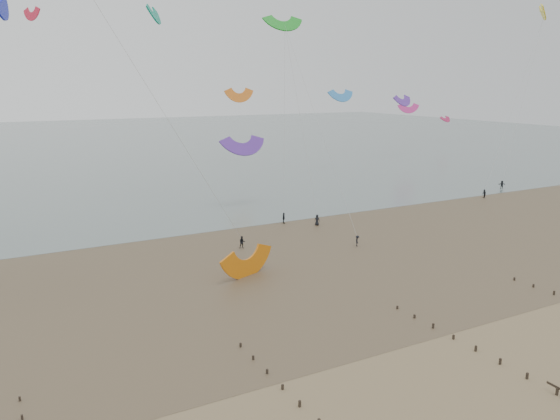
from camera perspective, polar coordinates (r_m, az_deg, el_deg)
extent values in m
plane|color=brown|center=(49.14, 17.81, -15.60)|extent=(500.00, 500.00, 0.00)
plane|color=#475654|center=(232.57, -20.30, 6.57)|extent=(500.00, 500.00, 0.00)
plane|color=#473A28|center=(75.38, -1.59, -4.75)|extent=(500.00, 500.00, 0.00)
ellipsoid|color=slate|center=(57.89, -11.97, -10.71)|extent=(23.60, 14.36, 0.01)
ellipsoid|color=slate|center=(83.61, 4.86, -2.99)|extent=(33.64, 18.32, 0.01)
ellipsoid|color=slate|center=(99.90, 23.56, -1.39)|extent=(19.65, 13.67, 0.01)
cube|color=black|center=(44.83, -25.35, -18.99)|extent=(0.16, 0.16, 0.48)
cube|color=black|center=(47.12, -25.55, -17.38)|extent=(0.16, 0.16, 0.45)
cube|color=black|center=(42.30, 2.07, -19.60)|extent=(0.16, 0.16, 0.57)
cube|color=black|center=(44.25, 0.27, -18.01)|extent=(0.16, 0.16, 0.54)
cube|color=black|center=(46.27, -1.35, -16.54)|extent=(0.16, 0.16, 0.51)
cube|color=black|center=(48.35, -2.82, -15.18)|extent=(0.16, 0.16, 0.48)
cube|color=black|center=(50.48, -4.14, -13.93)|extent=(0.16, 0.16, 0.45)
cube|color=black|center=(48.38, 26.98, -16.57)|extent=(0.16, 0.16, 0.65)
cube|color=black|center=(49.68, 24.42, -15.51)|extent=(0.16, 0.16, 0.62)
cube|color=black|center=(51.08, 22.02, -14.48)|extent=(0.16, 0.16, 0.59)
cube|color=black|center=(52.58, 19.78, -13.49)|extent=(0.16, 0.16, 0.57)
cube|color=black|center=(54.16, 17.68, -12.54)|extent=(0.16, 0.16, 0.54)
cube|color=black|center=(55.83, 15.71, -11.62)|extent=(0.16, 0.16, 0.51)
cube|color=black|center=(57.56, 13.88, -10.75)|extent=(0.16, 0.16, 0.48)
cube|color=black|center=(59.36, 12.16, -9.92)|extent=(0.16, 0.16, 0.45)
cube|color=black|center=(68.85, 26.72, -7.78)|extent=(0.16, 0.16, 0.51)
cube|color=black|center=(70.27, 24.97, -7.21)|extent=(0.16, 0.16, 0.48)
cube|color=black|center=(71.75, 23.29, -6.65)|extent=(0.16, 0.16, 0.45)
imported|color=black|center=(80.08, 8.09, -3.21)|extent=(1.05, 1.20, 1.61)
imported|color=black|center=(132.71, 22.17, 2.47)|extent=(1.71, 1.27, 1.79)
imported|color=black|center=(120.19, 20.55, 1.60)|extent=(0.96, 1.07, 1.81)
imported|color=black|center=(78.49, -3.98, -3.38)|extent=(1.05, 0.94, 1.79)
imported|color=black|center=(92.06, 0.39, -0.85)|extent=(0.83, 1.18, 1.86)
imported|color=black|center=(91.03, 3.90, -1.05)|extent=(1.05, 1.05, 1.84)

